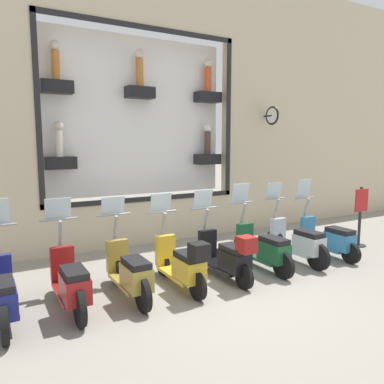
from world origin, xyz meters
name	(u,v)px	position (x,y,z in m)	size (l,w,h in m)	color
ground_plane	(223,289)	(0.00, 0.00, 0.00)	(120.00, 120.00, 0.00)	gray
building_facade	(142,101)	(3.60, 0.00, 3.55)	(1.18, 36.00, 7.04)	beige
scooter_teal_0	(329,238)	(0.41, -3.13, 0.42)	(1.79, 0.61, 1.67)	black
scooter_silver_1	(299,242)	(0.42, -2.20, 0.45)	(1.81, 0.61, 1.64)	black
scooter_green_2	(264,249)	(0.42, -1.26, 0.44)	(1.80, 0.60, 1.68)	black
scooter_black_3	(228,256)	(0.35, -0.33, 0.46)	(1.79, 0.60, 1.60)	black
scooter_yellow_4	(183,264)	(0.35, 0.61, 0.46)	(1.79, 0.60, 1.59)	black
scooter_olive_5	(130,273)	(0.42, 1.54, 0.44)	(1.81, 0.60, 1.59)	black
scooter_red_6	(71,283)	(0.42, 2.48, 0.45)	(1.81, 0.61, 1.64)	black
scooter_navy_7	(1,295)	(0.42, 3.41, 0.45)	(1.81, 0.61, 1.70)	black
shop_sign_post	(360,215)	(0.65, -4.48, 0.78)	(0.36, 0.45, 1.47)	#232326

